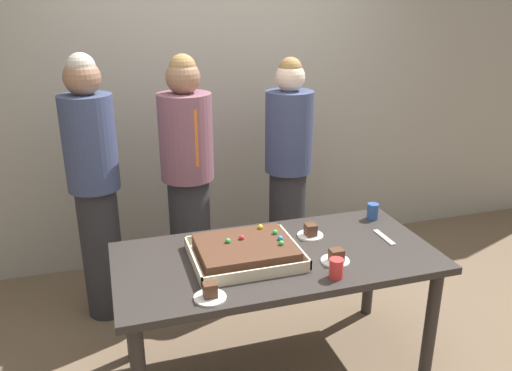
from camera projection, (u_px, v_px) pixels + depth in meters
name	position (u px, v px, depth m)	size (l,w,h in m)	color
ground_plane	(275.00, 366.00, 2.96)	(12.00, 12.00, 0.00)	brown
interior_back_panel	(209.00, 72.00, 3.88)	(8.00, 0.12, 3.00)	#9E998E
party_table	(277.00, 270.00, 2.74)	(1.72, 0.83, 0.73)	#2D2826
sheet_cake	(245.00, 251.00, 2.65)	(0.56, 0.47, 0.11)	beige
plated_slice_near_left	(210.00, 294.00, 2.30)	(0.15, 0.15, 0.08)	white
plated_slice_near_right	(310.00, 232.00, 2.91)	(0.15, 0.15, 0.08)	white
plated_slice_far_left	(336.00, 258.00, 2.62)	(0.15, 0.15, 0.07)	white
drink_cup_nearest	(373.00, 211.00, 3.14)	(0.07, 0.07, 0.10)	#2D5199
drink_cup_middle	(336.00, 268.00, 2.47)	(0.07, 0.07, 0.10)	red
cake_server_utensil	(384.00, 237.00, 2.90)	(0.03, 0.20, 0.01)	silver
person_serving_front	(95.00, 186.00, 3.18)	(0.32, 0.32, 1.73)	#28282D
person_green_shirt_behind	(188.00, 180.00, 3.35)	(0.35, 0.35, 1.71)	#28282D
person_striped_tie_right	(288.00, 170.00, 3.64)	(0.33, 0.33, 1.66)	#28282D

